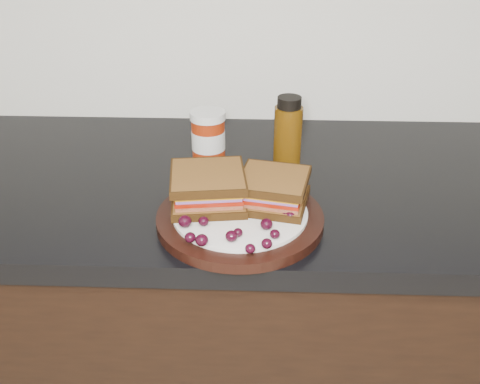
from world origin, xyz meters
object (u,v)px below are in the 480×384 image
object	(u,v)px
plate	(240,218)
sandwich_left	(208,188)
condiment_jar	(208,136)
oil_bottle	(288,135)

from	to	relation	value
plate	sandwich_left	bearing A→B (deg)	154.82
sandwich_left	condiment_jar	distance (m)	0.22
plate	condiment_jar	distance (m)	0.26
sandwich_left	condiment_jar	bearing A→B (deg)	87.91
condiment_jar	oil_bottle	distance (m)	0.17
plate	sandwich_left	distance (m)	0.07
plate	oil_bottle	xyz separation A→B (m)	(0.09, 0.20, 0.07)
plate	oil_bottle	distance (m)	0.23
plate	condiment_jar	xyz separation A→B (m)	(-0.07, 0.24, 0.04)
plate	condiment_jar	size ratio (longest dim) A/B	2.65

